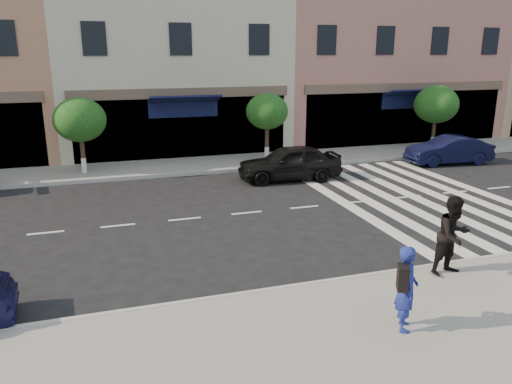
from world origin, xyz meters
name	(u,v)px	position (x,y,z in m)	size (l,w,h in m)	color
ground	(293,261)	(0.00, 0.00, 0.00)	(120.00, 120.00, 0.00)	black
sidewalk_near	(372,339)	(0.00, -3.75, 0.07)	(60.00, 4.50, 0.15)	gray
sidewalk_far	(202,165)	(0.00, 11.00, 0.07)	(60.00, 3.00, 0.15)	gray
building_centre	(166,41)	(-0.50, 17.00, 5.50)	(11.00, 9.00, 11.00)	beige
building_east_mid	(369,24)	(11.50, 17.00, 6.50)	(13.00, 9.00, 13.00)	#B06F68
street_tree_wb	(80,120)	(-5.00, 10.80, 2.31)	(2.10, 2.10, 3.06)	#473323
street_tree_c	(267,112)	(3.00, 10.80, 2.36)	(1.90, 1.90, 3.04)	#473323
street_tree_ea	(436,105)	(12.00, 10.80, 2.39)	(2.20, 2.20, 3.19)	#473323
photographer	(407,288)	(0.68, -3.69, 0.95)	(0.58, 0.38, 1.59)	navy
walker	(453,236)	(3.00, -2.00, 1.06)	(0.88, 0.69, 1.82)	black
car_far_mid	(289,163)	(2.86, 7.60, 0.70)	(1.66, 4.12, 1.40)	black
car_far_right	(449,150)	(10.86, 8.10, 0.64)	(1.35, 3.86, 1.27)	black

